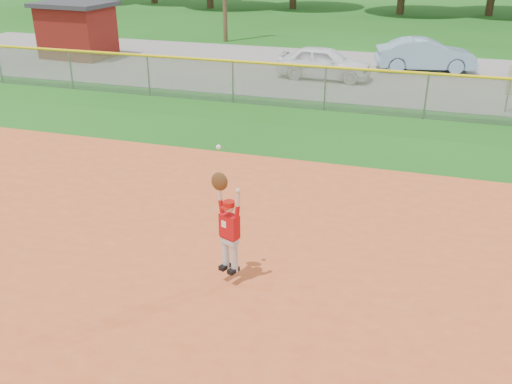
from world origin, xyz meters
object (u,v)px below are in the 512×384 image
at_px(utility_shed, 77,30).
at_px(ballplayer, 228,224).
at_px(car_white_a, 324,63).
at_px(car_blue, 426,55).

bearing_deg(utility_shed, ballplayer, -50.32).
xyz_separation_m(car_white_a, car_blue, (3.96, 2.78, 0.03)).
distance_m(car_blue, ballplayer, 18.57).
xyz_separation_m(car_white_a, utility_shed, (-12.36, 0.97, 0.64)).
bearing_deg(utility_shed, car_blue, 6.35).
relative_size(utility_shed, ballplayer, 1.64).
xyz_separation_m(utility_shed, ballplayer, (13.74, -16.56, -0.18)).
relative_size(car_white_a, utility_shed, 1.06).
bearing_deg(car_white_a, utility_shed, 89.09).
xyz_separation_m(car_white_a, ballplayer, (1.38, -15.60, 0.46)).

